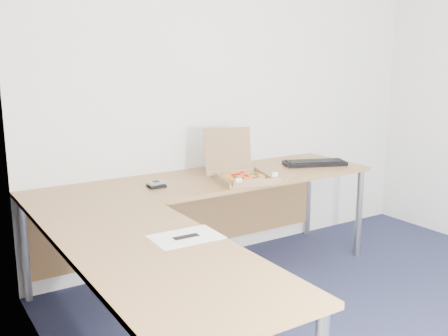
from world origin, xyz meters
TOP-DOWN VIEW (x-y plane):
  - room_shell at (0.00, 0.00)m, footprint 3.50×3.50m
  - desk at (-0.82, 0.97)m, footprint 2.50×2.20m
  - pizza_box at (-0.35, 1.22)m, footprint 0.34×0.39m
  - drinking_glass at (-0.36, 1.59)m, footprint 0.06×0.06m
  - keyboard at (0.43, 1.34)m, footprint 0.51×0.34m
  - mouse at (-0.16, 1.63)m, footprint 0.11×0.08m
  - wallet at (-0.92, 1.37)m, footprint 0.12×0.10m
  - phone at (-0.92, 1.37)m, footprint 0.10×0.07m
  - paper_sheet at (-1.20, 0.43)m, footprint 0.33×0.24m
  - dome_speaker at (-0.12, 1.68)m, footprint 0.10×0.10m

SIDE VIEW (x-z plane):
  - desk at x=-0.82m, z-range 0.34..1.07m
  - paper_sheet at x=-1.20m, z-range 0.73..0.73m
  - wallet at x=-0.92m, z-range 0.73..0.75m
  - keyboard at x=0.43m, z-range 0.73..0.76m
  - mouse at x=-0.16m, z-range 0.73..0.77m
  - phone at x=-0.92m, z-range 0.75..0.77m
  - pizza_box at x=-0.35m, z-range 0.60..0.94m
  - dome_speaker at x=-0.12m, z-range 0.73..0.82m
  - drinking_glass at x=-0.36m, z-range 0.73..0.84m
  - room_shell at x=0.00m, z-range 0.00..2.50m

